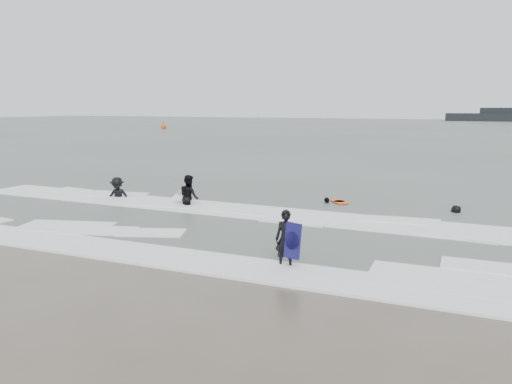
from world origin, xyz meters
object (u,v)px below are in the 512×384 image
at_px(surfer_centre, 286,268).
at_px(surfer_breaker, 118,199).
at_px(surfer_right_near, 327,204).
at_px(surfer_wading, 189,206).
at_px(buoy, 164,127).
at_px(surfer_right_far, 456,214).
at_px(vessel_horizon, 499,116).

height_order(surfer_centre, surfer_breaker, surfer_breaker).
xyz_separation_m(surfer_centre, surfer_right_near, (-1.46, 9.12, 0.00)).
xyz_separation_m(surfer_wading, buoy, (-43.75, 61.80, 0.42)).
distance_m(surfer_centre, surfer_right_far, 10.18).
bearing_deg(surfer_right_far, buoy, -99.03).
height_order(surfer_centre, buoy, buoy).
distance_m(surfer_wading, surfer_right_near, 6.17).
height_order(surfer_wading, surfer_breaker, surfer_wading).
relative_size(surfer_breaker, surfer_right_near, 1.29).
distance_m(surfer_right_near, buoy, 76.72).
distance_m(surfer_breaker, vessel_horizon, 141.73).
xyz_separation_m(surfer_centre, buoy, (-50.64, 67.99, 0.42)).
bearing_deg(vessel_horizon, surfer_breaker, -98.13).
bearing_deg(surfer_right_near, surfer_breaker, -46.85).
bearing_deg(surfer_right_far, surfer_wading, -35.60).
bearing_deg(surfer_right_near, vessel_horizon, -157.82).
bearing_deg(surfer_wading, surfer_right_far, -127.99).
bearing_deg(surfer_right_near, surfer_centre, 35.66).
height_order(surfer_centre, vessel_horizon, vessel_horizon).
height_order(surfer_right_near, vessel_horizon, vessel_horizon).
bearing_deg(vessel_horizon, surfer_right_far, -92.15).
xyz_separation_m(surfer_centre, surfer_right_far, (3.95, 9.38, 0.00)).
xyz_separation_m(surfer_centre, vessel_horizon, (9.11, 146.59, 1.43)).
xyz_separation_m(surfer_right_far, vessel_horizon, (5.16, 137.21, 1.43)).
xyz_separation_m(buoy, vessel_horizon, (59.75, 78.60, 1.01)).
distance_m(surfer_wading, vessel_horizon, 141.32).
height_order(surfer_breaker, surfer_right_near, surfer_breaker).
bearing_deg(buoy, surfer_wading, -54.71).
xyz_separation_m(surfer_right_far, buoy, (-54.59, 58.61, 0.42)).
distance_m(surfer_centre, buoy, 84.78).
height_order(surfer_breaker, buoy, buoy).
relative_size(surfer_centre, surfer_right_near, 1.11).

